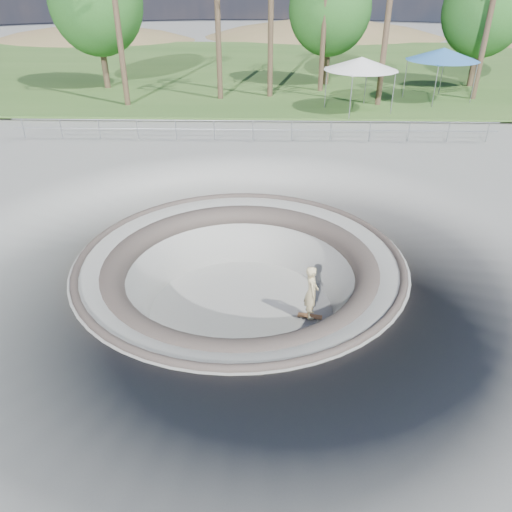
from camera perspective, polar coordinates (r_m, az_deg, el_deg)
ground at (r=15.66m, az=-1.80°, el=-0.26°), size 180.00×180.00×0.00m
skate_bowl at (r=16.65m, az=-1.70°, el=-5.71°), size 14.00×14.00×4.10m
grass_strip at (r=48.14m, az=0.58°, el=20.74°), size 180.00×36.00×0.12m
distant_hills at (r=72.30m, az=4.06°, el=17.92°), size 103.20×45.00×28.60m
safety_railing at (r=26.52m, az=-0.36°, el=14.19°), size 25.00×0.06×1.03m
skateboard at (r=16.29m, az=6.17°, el=-6.85°), size 0.81×0.37×0.08m
skater at (r=15.75m, az=6.35°, el=-4.13°), size 0.46×0.68×1.83m
canopy_white at (r=32.34m, az=11.94°, el=20.69°), size 5.67×5.67×3.14m
canopy_blue at (r=36.62m, az=20.61°, el=20.77°), size 5.97×5.97×3.28m
bushy_tree_left at (r=39.96m, az=-17.84°, el=25.86°), size 6.43×5.84×9.27m
bushy_tree_mid at (r=40.14m, az=8.47°, el=26.15°), size 5.90×5.36×8.51m
bushy_tree_right at (r=42.25m, az=24.71°, el=24.19°), size 5.88×5.34×8.48m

